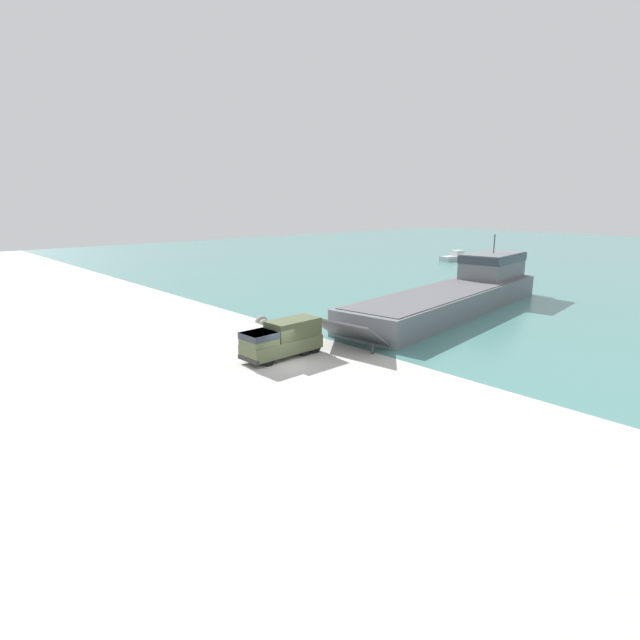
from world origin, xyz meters
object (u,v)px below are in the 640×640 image
object	(u,v)px
military_truck	(282,339)
moored_boat_a	(456,257)
landing_craft	(461,291)
mooring_bollard	(372,348)
soldier_on_ramp	(264,335)

from	to	relation	value
military_truck	moored_boat_a	distance (m)	76.39
landing_craft	moored_boat_a	bearing A→B (deg)	115.88
landing_craft	mooring_bollard	world-z (taller)	landing_craft
military_truck	soldier_on_ramp	bearing A→B (deg)	-103.63
mooring_bollard	moored_boat_a	bearing A→B (deg)	117.50
landing_craft	moored_boat_a	xyz separation A→B (m)	(-28.18, 42.94, -1.36)
landing_craft	mooring_bollard	bearing A→B (deg)	-83.33
soldier_on_ramp	mooring_bollard	world-z (taller)	soldier_on_ramp
landing_craft	military_truck	size ratio (longest dim) A/B	5.54
landing_craft	military_truck	xyz separation A→B (m)	(1.07, -27.63, -0.53)
soldier_on_ramp	mooring_bollard	bearing A→B (deg)	138.85
moored_boat_a	landing_craft	bearing A→B (deg)	128.84
military_truck	mooring_bollard	xyz separation A→B (m)	(4.34, 6.06, -1.05)
soldier_on_ramp	military_truck	bearing A→B (deg)	92.80
landing_craft	military_truck	world-z (taller)	landing_craft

